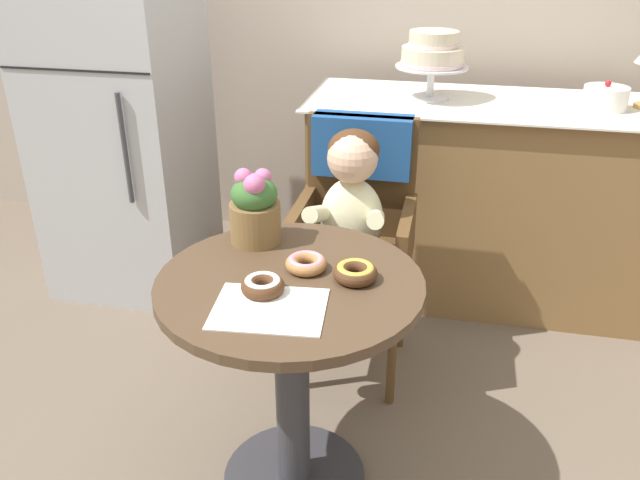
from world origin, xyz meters
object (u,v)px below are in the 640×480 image
at_px(wicker_chair, 357,207).
at_px(flower_vase, 255,207).
at_px(seated_child, 350,214).
at_px(refrigerator, 119,106).
at_px(round_layer_cake, 605,98).
at_px(tiered_cake_stand, 433,54).
at_px(cafe_table, 291,345).
at_px(donut_mid, 355,272).
at_px(donut_side, 263,285).
at_px(donut_front, 306,263).

distance_m(wicker_chair, flower_vase, 0.58).
distance_m(seated_child, refrigerator, 1.26).
relative_size(wicker_chair, refrigerator, 0.56).
distance_m(seated_child, round_layer_cake, 1.19).
relative_size(tiered_cake_stand, refrigerator, 0.18).
xyz_separation_m(cafe_table, donut_mid, (0.17, 0.04, 0.24)).
distance_m(donut_side, round_layer_cake, 1.71).
relative_size(seated_child, tiered_cake_stand, 2.42).
bearing_deg(donut_side, flower_vase, 110.42).
relative_size(seated_child, round_layer_cake, 4.21).
relative_size(wicker_chair, seated_child, 1.31).
distance_m(seated_child, donut_mid, 0.52).
bearing_deg(seated_child, donut_side, -100.76).
bearing_deg(flower_vase, tiered_cake_stand, 68.57).
distance_m(cafe_table, seated_child, 0.57).
xyz_separation_m(flower_vase, refrigerator, (-0.89, 0.90, 0.02)).
bearing_deg(tiered_cake_stand, flower_vase, -111.43).
xyz_separation_m(wicker_chair, flower_vase, (-0.23, -0.50, 0.19)).
bearing_deg(cafe_table, flower_vase, 127.35).
height_order(cafe_table, donut_mid, donut_mid).
xyz_separation_m(cafe_table, donut_front, (0.03, 0.06, 0.23)).
height_order(cafe_table, donut_front, donut_front).
xyz_separation_m(cafe_table, refrigerator, (-1.05, 1.10, 0.34)).
height_order(donut_front, refrigerator, refrigerator).
xyz_separation_m(cafe_table, wicker_chair, (0.07, 0.70, 0.13)).
bearing_deg(seated_child, cafe_table, -97.26).
distance_m(flower_vase, tiered_cake_stand, 1.20).
height_order(wicker_chair, seated_child, seated_child).
distance_m(tiered_cake_stand, refrigerator, 1.36).
distance_m(donut_mid, flower_vase, 0.38).
bearing_deg(round_layer_cake, donut_front, -127.42).
bearing_deg(wicker_chair, donut_front, -99.90).
xyz_separation_m(donut_side, refrigerator, (-1.00, 1.18, 0.11)).
xyz_separation_m(cafe_table, flower_vase, (-0.16, 0.20, 0.32)).
bearing_deg(wicker_chair, seated_child, -96.36).
bearing_deg(flower_vase, donut_front, -37.18).
xyz_separation_m(donut_mid, flower_vase, (-0.33, 0.17, 0.09)).
relative_size(seated_child, donut_front, 6.37).
height_order(donut_mid, tiered_cake_stand, tiered_cake_stand).
relative_size(seated_child, refrigerator, 0.43).
bearing_deg(donut_front, cafe_table, -115.24).
bearing_deg(seated_child, wicker_chair, 90.00).
bearing_deg(round_layer_cake, tiered_cake_stand, 178.46).
height_order(donut_side, flower_vase, flower_vase).
height_order(seated_child, donut_front, seated_child).
height_order(donut_side, round_layer_cake, round_layer_cake).
bearing_deg(refrigerator, wicker_chair, -19.63).
distance_m(cafe_table, donut_side, 0.25).
height_order(tiered_cake_stand, round_layer_cake, tiered_cake_stand).
distance_m(seated_child, donut_front, 0.49).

